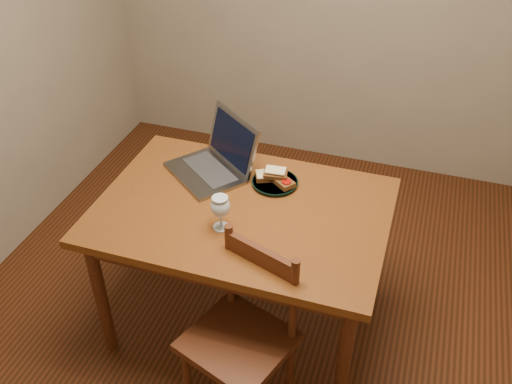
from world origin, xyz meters
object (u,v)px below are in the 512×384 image
(plate, at_px, (275,183))
(milk_glass, at_px, (221,213))
(table, at_px, (242,222))
(chair, at_px, (241,330))
(laptop, at_px, (218,157))

(plate, bearing_deg, milk_glass, -108.68)
(table, relative_size, plate, 5.92)
(milk_glass, bearing_deg, plate, 71.32)
(milk_glass, bearing_deg, chair, -56.70)
(chair, relative_size, plate, 2.31)
(table, xyz_separation_m, milk_glass, (-0.04, -0.16, 0.17))
(laptop, bearing_deg, plate, 31.85)
(milk_glass, height_order, laptop, laptop)
(plate, distance_m, laptop, 0.31)
(laptop, bearing_deg, chair, -24.57)
(plate, bearing_deg, laptop, 173.86)
(chair, height_order, milk_glass, milk_glass)
(plate, height_order, laptop, laptop)
(chair, bearing_deg, milk_glass, 142.76)
(table, distance_m, laptop, 0.36)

